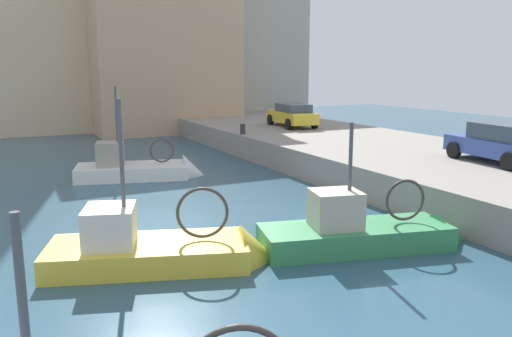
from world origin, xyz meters
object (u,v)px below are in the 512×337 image
at_px(fishing_boat_white, 142,175).
at_px(parked_car_yellow, 292,115).
at_px(fishing_boat_green, 367,243).
at_px(mooring_bollard_mid, 243,129).
at_px(parked_car_blue, 502,143).
at_px(fishing_boat_yellow, 166,259).

bearing_deg(fishing_boat_white, parked_car_yellow, 25.90).
relative_size(fishing_boat_green, mooring_bollard_mid, 10.85).
relative_size(fishing_boat_white, fishing_boat_green, 0.96).
xyz_separation_m(fishing_boat_green, parked_car_blue, (8.19, 2.60, 1.81)).
height_order(parked_car_blue, mooring_bollard_mid, parked_car_blue).
distance_m(fishing_boat_green, parked_car_yellow, 18.23).
bearing_deg(fishing_boat_white, parked_car_blue, -38.35).
distance_m(fishing_boat_white, mooring_bollard_mid, 7.15).
bearing_deg(mooring_bollard_mid, parked_car_yellow, 24.71).
bearing_deg(fishing_boat_white, fishing_boat_green, -75.10).
height_order(fishing_boat_green, parked_car_blue, fishing_boat_green).
distance_m(parked_car_yellow, parked_car_blue, 13.99).
bearing_deg(fishing_boat_green, fishing_boat_white, 104.90).
bearing_deg(fishing_boat_green, parked_car_blue, 17.63).
bearing_deg(fishing_boat_yellow, fishing_boat_green, -12.99).
distance_m(fishing_boat_green, parked_car_blue, 8.78).
relative_size(fishing_boat_white, mooring_bollard_mid, 10.47).
height_order(fishing_boat_green, mooring_bollard_mid, fishing_boat_green).
bearing_deg(fishing_boat_yellow, fishing_boat_white, 78.71).
bearing_deg(mooring_bollard_mid, fishing_boat_white, -153.33).
height_order(fishing_boat_white, mooring_bollard_mid, fishing_boat_white).
xyz_separation_m(parked_car_yellow, mooring_bollard_mid, (-4.17, -1.92, -0.44)).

